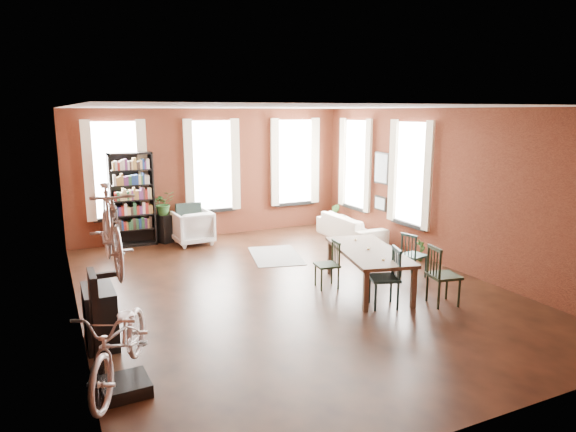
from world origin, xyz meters
TOP-DOWN VIEW (x-y plane):
  - room at (0.25, 0.62)m, footprint 9.00×9.04m
  - dining_table at (1.27, -0.63)m, footprint 1.44×2.31m
  - dining_chair_a at (1.03, -1.43)m, footprint 0.58×0.58m
  - dining_chair_b at (0.65, -0.24)m, footprint 0.45×0.45m
  - dining_chair_c at (1.97, -1.77)m, footprint 0.53×0.53m
  - dining_chair_d at (2.45, -0.43)m, footprint 0.48×0.48m
  - bookshelf at (-2.00, 4.30)m, footprint 1.00×0.32m
  - white_armchair at (-0.70, 3.86)m, footprint 0.90×0.85m
  - cream_sofa at (2.95, 2.60)m, footprint 0.61×2.08m
  - striped_rug at (0.65, 2.02)m, footprint 1.37×1.82m
  - bike_trainer at (-3.18, -2.34)m, footprint 0.54×0.54m
  - bike_wall_rack at (-3.40, -1.80)m, footprint 0.16×0.60m
  - console_table at (-3.28, -0.90)m, footprint 0.40×0.80m
  - plant_stand at (-1.26, 4.30)m, footprint 0.45×0.45m
  - plant_by_sofa at (3.08, 3.71)m, footprint 0.59×0.79m
  - plant_small at (3.28, 0.36)m, footprint 0.33×0.50m
  - bicycle_floor at (-3.19, -2.37)m, footprint 0.99×1.15m
  - bicycle_hung at (-3.15, -1.80)m, footprint 0.47×1.00m
  - plant_on_stand at (-1.29, 4.28)m, footprint 0.64×0.68m

SIDE VIEW (x-z plane):
  - striped_rug at x=0.65m, z-range 0.00..0.01m
  - bike_trainer at x=-3.18m, z-range 0.00..0.15m
  - plant_small at x=3.28m, z-range 0.00..0.17m
  - plant_by_sofa at x=3.08m, z-range 0.00..0.32m
  - plant_stand at x=-1.26m, z-range 0.00..0.68m
  - dining_table at x=1.27m, z-range 0.00..0.73m
  - console_table at x=-3.28m, z-range 0.00..0.80m
  - cream_sofa at x=2.95m, z-range 0.00..0.81m
  - dining_chair_b at x=0.65m, z-range 0.00..0.85m
  - dining_chair_d at x=2.45m, z-range 0.00..0.87m
  - white_armchair at x=-0.70m, z-range 0.00..0.88m
  - dining_chair_a at x=1.03m, z-range 0.00..0.98m
  - dining_chair_c at x=1.97m, z-range 0.00..0.99m
  - bike_wall_rack at x=-3.40m, z-range 0.00..1.30m
  - plant_on_stand at x=-1.29m, z-range 0.68..1.13m
  - bicycle_floor at x=-3.19m, z-range 0.15..1.99m
  - bookshelf at x=-2.00m, z-range 0.00..2.20m
  - bicycle_hung at x=-3.15m, z-range 1.30..2.96m
  - room at x=0.25m, z-range 0.53..3.75m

